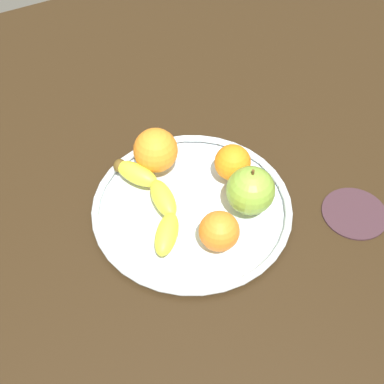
{
  "coord_description": "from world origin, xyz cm",
  "views": [
    {
      "loc": [
        -46.16,
        24.46,
        67.76
      ],
      "look_at": [
        0.0,
        0.0,
        4.8
      ],
      "focal_mm": 48.65,
      "sensor_mm": 36.0,
      "label": 1
    }
  ],
  "objects": [
    {
      "name": "ground_plane",
      "position": [
        0.0,
        0.0,
        -2.0
      ],
      "size": [
        147.45,
        147.45,
        4.0
      ],
      "primitive_type": "cube",
      "color": "black"
    },
    {
      "name": "fruit_bowl",
      "position": [
        0.0,
        0.0,
        0.92
      ],
      "size": [
        32.65,
        32.65,
        1.8
      ],
      "color": "silver",
      "rests_on": "ground_plane"
    },
    {
      "name": "ambient_coaster",
      "position": [
        -13.04,
        -23.21,
        0.3
      ],
      "size": [
        10.69,
        10.69,
        0.6
      ],
      "primitive_type": "cylinder",
      "color": "#39232A",
      "rests_on": "ground_plane"
    },
    {
      "name": "banana",
      "position": [
        2.44,
        5.61,
        3.47
      ],
      "size": [
        21.88,
        8.28,
        3.34
      ],
      "rotation": [
        0.0,
        0.0,
        -0.07
      ],
      "color": "yellow",
      "rests_on": "fruit_bowl"
    },
    {
      "name": "apple",
      "position": [
        -4.64,
        -7.87,
        5.67
      ],
      "size": [
        7.74,
        7.74,
        8.54
      ],
      "color": "#7FAB37",
      "rests_on": "fruit_bowl"
    },
    {
      "name": "orange_front_right",
      "position": [
        2.42,
        -8.88,
        4.85
      ],
      "size": [
        6.1,
        6.1,
        6.1
      ],
      "primitive_type": "sphere",
      "color": "orange",
      "rests_on": "fruit_bowl"
    },
    {
      "name": "orange_back_left",
      "position": [
        -8.6,
        0.26,
        4.88
      ],
      "size": [
        6.17,
        6.17,
        6.17
      ],
      "primitive_type": "sphere",
      "color": "orange",
      "rests_on": "fruit_bowl"
    },
    {
      "name": "orange_back_right",
      "position": [
        10.27,
        1.42,
        5.56
      ],
      "size": [
        7.52,
        7.52,
        7.52
      ],
      "primitive_type": "sphere",
      "color": "orange",
      "rests_on": "fruit_bowl"
    }
  ]
}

